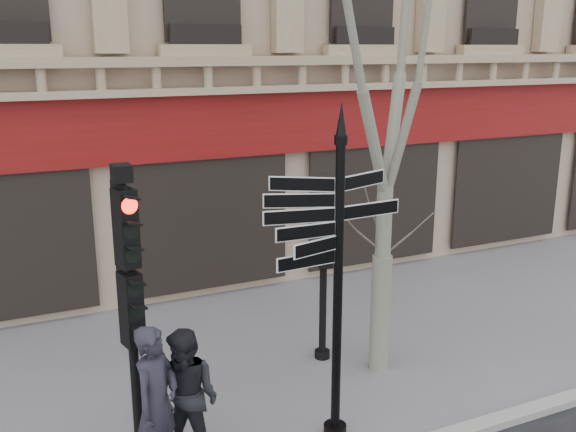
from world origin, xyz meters
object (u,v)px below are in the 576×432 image
pedestrian_b (187,398)px  fingerpost (339,222)px  traffic_signal_secondary (324,252)px  plane_tree (391,37)px  pedestrian_a (157,403)px  traffic_signal_main (129,279)px

pedestrian_b → fingerpost: bearing=38.3°
traffic_signal_secondary → plane_tree: size_ratio=0.36×
traffic_signal_secondary → pedestrian_b: size_ratio=1.51×
fingerpost → pedestrian_a: size_ratio=2.28×
traffic_signal_main → pedestrian_a: (0.13, -0.56, -1.41)m
fingerpost → pedestrian_a: bearing=-178.6°
pedestrian_a → pedestrian_b: size_ratio=1.10×
fingerpost → pedestrian_b: bearing=177.3°
traffic_signal_main → pedestrian_a: bearing=-89.0°
fingerpost → plane_tree: size_ratio=0.60×
fingerpost → plane_tree: 3.07m
traffic_signal_main → traffic_signal_secondary: (3.39, 1.33, -0.52)m
traffic_signal_main → plane_tree: bearing=-3.6°
traffic_signal_main → traffic_signal_secondary: 3.68m
fingerpost → pedestrian_b: 2.89m
plane_tree → pedestrian_a: (-3.93, -1.19, -4.27)m
plane_tree → pedestrian_b: size_ratio=4.19×
traffic_signal_secondary → pedestrian_b: bearing=-123.2°
traffic_signal_secondary → plane_tree: 3.51m
plane_tree → pedestrian_a: bearing=-163.2°
fingerpost → traffic_signal_main: size_ratio=1.18×
traffic_signal_secondary → pedestrian_b: traffic_signal_secondary is taller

